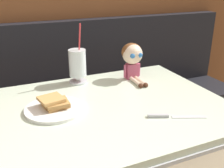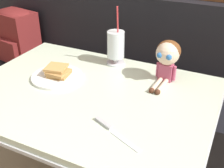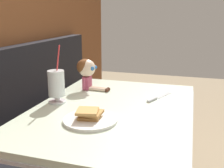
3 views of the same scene
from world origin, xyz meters
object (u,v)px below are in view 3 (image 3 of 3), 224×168
at_px(toast_plate, 90,118).
at_px(milkshake_glass, 56,85).
at_px(butter_knife, 156,99).
at_px(seated_doll, 87,70).

relative_size(toast_plate, milkshake_glass, 0.79).
bearing_deg(milkshake_glass, butter_knife, -67.37).
xyz_separation_m(milkshake_glass, seated_doll, (0.29, -0.06, 0.03)).
height_order(milkshake_glass, seated_doll, milkshake_glass).
distance_m(toast_plate, seated_doll, 0.53).
height_order(toast_plate, seated_doll, seated_doll).
bearing_deg(toast_plate, seated_doll, 23.56).
bearing_deg(seated_doll, milkshake_glass, 168.43).
distance_m(toast_plate, butter_knife, 0.47).
bearing_deg(butter_knife, milkshake_glass, 112.63).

